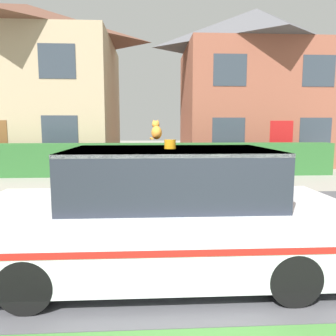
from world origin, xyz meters
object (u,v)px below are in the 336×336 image
cat (156,131)px  house_right (254,86)px  house_left (31,85)px  police_car (163,216)px

cat → house_right: bearing=-28.9°
cat → house_right: size_ratio=0.04×
cat → house_left: 13.72m
police_car → house_right: bearing=-111.9°
police_car → house_left: bearing=-64.7°
police_car → cat: (-0.08, 0.07, 1.05)m
police_car → cat: bearing=-40.5°
house_left → police_car: bearing=-64.9°
police_car → house_left: size_ratio=0.54×
house_right → house_left: bearing=-179.4°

